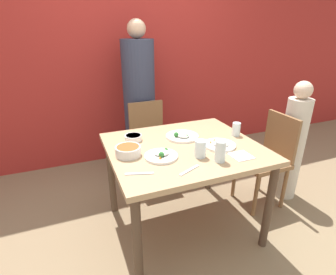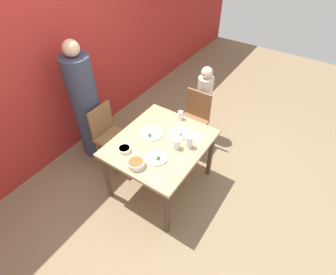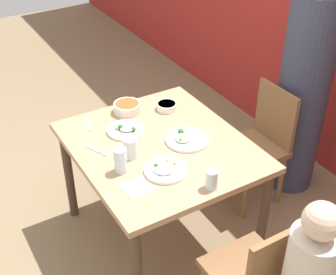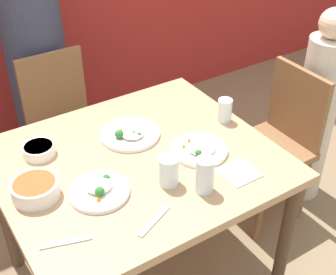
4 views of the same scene
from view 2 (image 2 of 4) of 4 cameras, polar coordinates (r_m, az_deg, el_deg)
name	(u,v)px [view 2 (image 2 of 4)]	position (r m, az deg, el deg)	size (l,w,h in m)	color
ground_plane	(161,183)	(3.60, -1.48, -9.94)	(10.00, 10.00, 0.00)	#847051
wall_back	(55,60)	(3.70, -23.36, 15.19)	(10.00, 0.06, 2.70)	#A82823
dining_table	(160,148)	(3.08, -1.70, -2.23)	(1.14, 1.00, 0.78)	tan
chair_adult_spot	(110,134)	(3.63, -12.62, 0.75)	(0.40, 0.40, 0.89)	brown
chair_child_spot	(194,119)	(3.81, 5.60, 4.08)	(0.40, 0.40, 0.89)	brown
person_adult	(87,108)	(3.67, -17.32, 6.22)	(0.36, 0.36, 1.71)	#33384C
person_child	(203,105)	(3.98, 7.69, 6.93)	(0.22, 0.22, 1.19)	beige
bowl_curry	(136,164)	(2.76, -6.98, -5.66)	(0.18, 0.18, 0.07)	silver
plate_rice_adult	(152,133)	(3.11, -3.49, 0.90)	(0.27, 0.27, 0.06)	white
plate_rice_child	(180,132)	(3.12, 2.55, 1.10)	(0.24, 0.24, 0.05)	white
plate_noodles	(157,157)	(2.83, -2.49, -4.30)	(0.24, 0.24, 0.06)	white
bowl_rice_small	(124,149)	(2.94, -9.45, -2.51)	(0.14, 0.14, 0.05)	white
glass_water_tall	(181,115)	(3.31, 2.74, 4.88)	(0.07, 0.07, 0.11)	silver
glass_water_short	(190,142)	(2.92, 4.71, -0.96)	(0.07, 0.07, 0.15)	silver
glass_water_center	(177,144)	(2.91, 1.93, -1.38)	(0.08, 0.08, 0.12)	silver
napkin_folded	(196,137)	(3.09, 6.22, 0.06)	(0.14, 0.14, 0.01)	white
fork_steel	(181,162)	(2.81, 2.76, -5.25)	(0.17, 0.09, 0.01)	silver
spoon_steel	(158,177)	(2.67, -2.15, -8.65)	(0.18, 0.07, 0.01)	silver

